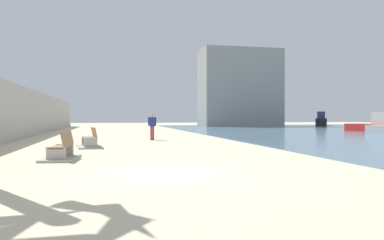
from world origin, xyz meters
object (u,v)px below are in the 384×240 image
object	(u,v)px
bench_near	(61,153)
person_walking	(152,124)
bench_far	(90,143)
boat_nearest	(384,125)
boat_outer	(321,121)

from	to	relation	value
bench_near	person_walking	xyz separation A→B (m)	(4.33, 10.26, 0.77)
bench_far	boat_nearest	distance (m)	28.47
boat_nearest	bench_far	bearing A→B (deg)	-155.45
bench_near	boat_outer	size ratio (longest dim) A/B	0.32
bench_far	boat_outer	distance (m)	47.27
boat_nearest	person_walking	bearing A→B (deg)	-163.28
bench_far	boat_outer	bearing A→B (deg)	46.20
bench_far	boat_outer	size ratio (longest dim) A/B	0.32
person_walking	boat_outer	bearing A→B (deg)	44.87
person_walking	boat_outer	xyz separation A→B (m)	(29.11, 28.98, -0.16)
bench_near	boat_nearest	size ratio (longest dim) A/B	0.29
person_walking	boat_nearest	bearing A→B (deg)	16.72
bench_far	boat_nearest	bearing A→B (deg)	24.55
bench_near	boat_nearest	bearing A→B (deg)	32.49
person_walking	boat_nearest	distance (m)	23.28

